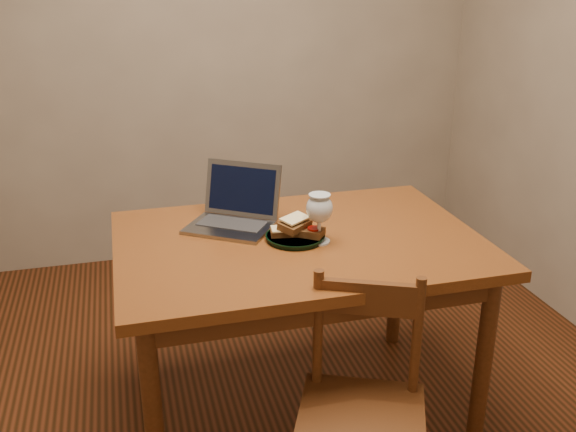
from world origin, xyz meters
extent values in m
cube|color=black|center=(0.00, 0.00, -0.01)|extent=(3.20, 3.20, 0.02)
cube|color=gray|center=(0.00, 1.61, 1.30)|extent=(3.20, 0.02, 2.60)
cube|color=#50230D|center=(0.10, -0.03, 0.72)|extent=(1.30, 0.90, 0.04)
cylinder|color=#41220D|center=(-0.47, -0.40, 0.35)|extent=(0.06, 0.06, 0.70)
cylinder|color=#41220D|center=(0.67, -0.40, 0.35)|extent=(0.06, 0.06, 0.70)
cylinder|color=#41220D|center=(-0.47, 0.34, 0.35)|extent=(0.06, 0.06, 0.70)
cylinder|color=#41220D|center=(0.67, 0.34, 0.35)|extent=(0.06, 0.06, 0.70)
cube|color=#41220D|center=(0.14, -0.60, 0.39)|extent=(0.49, 0.48, 0.04)
cube|color=#41220D|center=(0.20, -0.47, 0.72)|extent=(0.29, 0.15, 0.11)
cylinder|color=black|center=(0.09, -0.04, 0.75)|extent=(0.21, 0.21, 0.02)
cube|color=slate|center=(-0.13, 0.12, 0.75)|extent=(0.37, 0.34, 0.01)
cube|color=slate|center=(-0.05, 0.23, 0.86)|extent=(0.29, 0.22, 0.21)
cube|color=black|center=(-0.05, 0.23, 0.86)|extent=(0.25, 0.19, 0.17)
camera|label=1|loc=(-0.48, -2.07, 1.65)|focal=40.00mm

